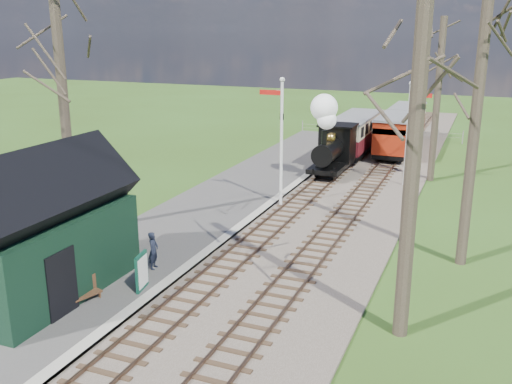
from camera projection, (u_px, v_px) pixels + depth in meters
distant_hills at (420, 224)px, 74.45m from camera, size 114.40×48.00×22.02m
ballast_bed at (350, 181)px, 32.30m from camera, size 8.00×60.00×0.10m
track_near at (328, 178)px, 32.76m from camera, size 1.60×60.00×0.15m
track_far at (373, 182)px, 31.81m from camera, size 1.60×60.00×0.15m
platform at (211, 210)px, 26.91m from camera, size 5.00×44.00×0.20m
coping_strip at (256, 216)px, 26.07m from camera, size 0.40×44.00×0.21m
station_shed at (42, 232)px, 17.70m from camera, size 3.25×6.30×4.78m
semaphore_near at (280, 133)px, 26.73m from camera, size 1.22×0.24×6.22m
semaphore_far at (409, 126)px, 30.27m from camera, size 1.22×0.24×5.72m
bare_trees at (280, 120)px, 20.28m from camera, size 15.51×22.39×12.00m
fence_line at (379, 131)px, 44.98m from camera, size 12.60×0.08×1.00m
locomotive at (332, 140)px, 32.77m from camera, size 1.91×4.45×4.77m
coach at (355, 133)px, 38.32m from camera, size 2.23×7.63×2.34m
red_carriage_a at (395, 135)px, 37.76m from camera, size 2.18×5.39×2.29m
red_carriage_b at (407, 123)px, 42.65m from camera, size 2.18×5.39×2.29m
sign_board at (142, 271)px, 18.36m from camera, size 0.24×0.83×1.22m
bench at (80, 292)px, 17.56m from camera, size 0.72×1.31×0.72m
person at (153, 250)px, 19.94m from camera, size 0.40×0.53×1.34m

